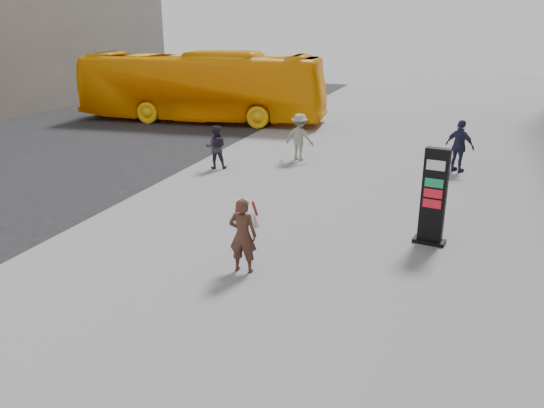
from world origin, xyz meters
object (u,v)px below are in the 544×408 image
(bus, at_px, (201,87))
(pedestrian_a, at_px, (216,147))
(info_pylon, at_px, (434,197))
(pedestrian_b, at_px, (299,137))
(pedestrian_c, at_px, (460,146))
(woman, at_px, (243,234))

(bus, height_order, pedestrian_a, bus)
(info_pylon, height_order, pedestrian_b, info_pylon)
(pedestrian_b, distance_m, pedestrian_c, 5.77)
(info_pylon, distance_m, pedestrian_c, 6.96)
(info_pylon, bearing_deg, pedestrian_c, 95.13)
(pedestrian_a, relative_size, pedestrian_b, 0.88)
(pedestrian_a, bearing_deg, pedestrian_b, -159.59)
(woman, height_order, pedestrian_c, pedestrian_c)
(pedestrian_a, height_order, pedestrian_b, pedestrian_b)
(pedestrian_c, bearing_deg, woman, 97.23)
(pedestrian_b, bearing_deg, woman, 109.37)
(pedestrian_b, xyz_separation_m, pedestrian_c, (5.76, 0.22, 0.03))
(woman, bearing_deg, bus, -65.77)
(info_pylon, distance_m, bus, 18.17)
(bus, xyz_separation_m, pedestrian_a, (4.82, -8.55, -1.03))
(info_pylon, relative_size, woman, 1.42)
(woman, distance_m, pedestrian_b, 9.74)
(bus, distance_m, pedestrian_b, 9.73)
(pedestrian_b, height_order, pedestrian_c, pedestrian_c)
(woman, xyz_separation_m, pedestrian_a, (-4.12, 7.43, -0.06))
(info_pylon, xyz_separation_m, woman, (-3.63, -2.88, -0.32))
(woman, height_order, pedestrian_a, woman)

